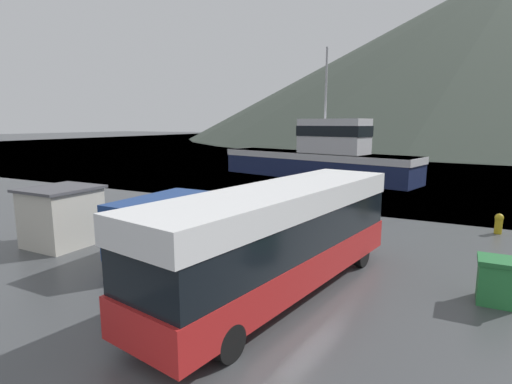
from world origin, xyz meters
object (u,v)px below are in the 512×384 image
(dock_kiosk, at_px, (62,216))
(small_boat, at_px, (267,160))
(delivery_van, at_px, (173,223))
(storage_bin, at_px, (496,280))
(tour_bus, at_px, (281,235))
(fishing_boat, at_px, (319,157))

(dock_kiosk, height_order, small_boat, dock_kiosk)
(delivery_van, distance_m, dock_kiosk, 5.29)
(delivery_van, xyz_separation_m, storage_bin, (11.58, 0.72, -0.59))
(tour_bus, relative_size, dock_kiosk, 3.85)
(delivery_van, xyz_separation_m, dock_kiosk, (-5.12, -1.32, 0.01))
(tour_bus, height_order, small_boat, tour_bus)
(delivery_van, bearing_deg, fishing_boat, 95.23)
(delivery_van, height_order, dock_kiosk, dock_kiosk)
(storage_bin, relative_size, small_boat, 0.19)
(fishing_boat, bearing_deg, small_boat, 57.85)
(storage_bin, distance_m, small_boat, 43.89)
(fishing_boat, bearing_deg, dock_kiosk, -172.36)
(delivery_van, relative_size, fishing_boat, 0.31)
(delivery_van, height_order, small_boat, delivery_van)
(storage_bin, height_order, small_boat, storage_bin)
(tour_bus, distance_m, small_boat, 42.81)
(tour_bus, xyz_separation_m, fishing_boat, (-7.62, 26.50, 0.20))
(tour_bus, distance_m, storage_bin, 6.59)
(fishing_boat, xyz_separation_m, dock_kiosk, (-3.03, -26.26, -0.80))
(tour_bus, height_order, storage_bin, tour_bus)
(tour_bus, bearing_deg, delivery_van, 173.84)
(dock_kiosk, relative_size, small_boat, 0.40)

